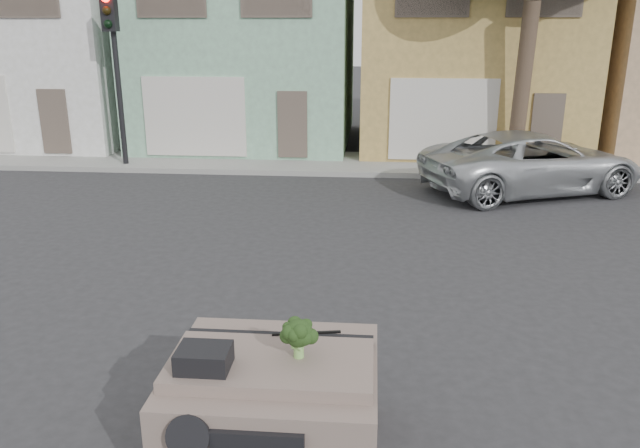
# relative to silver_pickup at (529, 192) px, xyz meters

# --- Properties ---
(ground_plane) EXTENTS (120.00, 120.00, 0.00)m
(ground_plane) POSITION_rel_silver_pickup_xyz_m (-4.97, -7.74, 0.00)
(ground_plane) COLOR #303033
(ground_plane) RESTS_ON ground
(sidewalk) EXTENTS (40.00, 3.00, 0.15)m
(sidewalk) POSITION_rel_silver_pickup_xyz_m (-4.97, 2.76, 0.07)
(sidewalk) COLOR gray
(sidewalk) RESTS_ON ground
(townhouse_white) EXTENTS (7.20, 8.20, 7.55)m
(townhouse_white) POSITION_rel_silver_pickup_xyz_m (-15.97, 6.76, 3.77)
(townhouse_white) COLOR white
(townhouse_white) RESTS_ON ground
(townhouse_mint) EXTENTS (7.20, 8.20, 7.55)m
(townhouse_mint) POSITION_rel_silver_pickup_xyz_m (-8.47, 6.76, 3.77)
(townhouse_mint) COLOR #89BB9B
(townhouse_mint) RESTS_ON ground
(townhouse_tan) EXTENTS (7.20, 8.20, 7.55)m
(townhouse_tan) POSITION_rel_silver_pickup_xyz_m (-0.97, 6.76, 3.77)
(townhouse_tan) COLOR tan
(townhouse_tan) RESTS_ON ground
(silver_pickup) EXTENTS (6.18, 4.43, 1.56)m
(silver_pickup) POSITION_rel_silver_pickup_xyz_m (0.00, 0.00, 0.00)
(silver_pickup) COLOR silver
(silver_pickup) RESTS_ON ground
(traffic_signal) EXTENTS (0.40, 0.40, 5.10)m
(traffic_signal) POSITION_rel_silver_pickup_xyz_m (-11.47, 1.76, 2.55)
(traffic_signal) COLOR black
(traffic_signal) RESTS_ON ground
(tree_near) EXTENTS (4.40, 4.00, 8.50)m
(tree_near) POSITION_rel_silver_pickup_xyz_m (0.03, 2.06, 4.25)
(tree_near) COLOR #1F3B19
(tree_near) RESTS_ON ground
(car_dashboard) EXTENTS (2.00, 1.80, 1.12)m
(car_dashboard) POSITION_rel_silver_pickup_xyz_m (-4.97, -10.74, 0.56)
(car_dashboard) COLOR #7A685E
(car_dashboard) RESTS_ON ground
(instrument_hump) EXTENTS (0.48, 0.38, 0.20)m
(instrument_hump) POSITION_rel_silver_pickup_xyz_m (-5.55, -11.09, 1.22)
(instrument_hump) COLOR black
(instrument_hump) RESTS_ON car_dashboard
(wiper_arm) EXTENTS (0.69, 0.15, 0.02)m
(wiper_arm) POSITION_rel_silver_pickup_xyz_m (-4.69, -10.36, 1.13)
(wiper_arm) COLOR black
(wiper_arm) RESTS_ON car_dashboard
(broccoli) EXTENTS (0.38, 0.38, 0.39)m
(broccoli) POSITION_rel_silver_pickup_xyz_m (-4.71, -10.82, 1.32)
(broccoli) COLOR #1C3112
(broccoli) RESTS_ON car_dashboard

